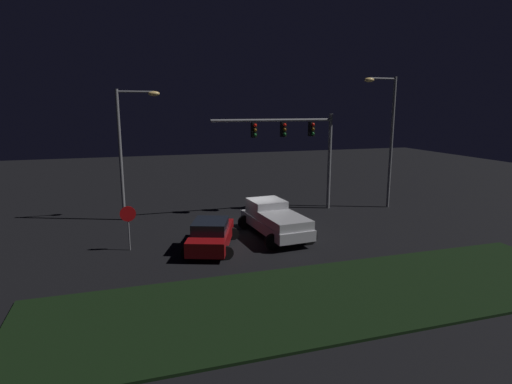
% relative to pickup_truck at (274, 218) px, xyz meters
% --- Properties ---
extents(ground_plane, '(80.00, 80.00, 0.00)m').
position_rel_pickup_truck_xyz_m(ground_plane, '(-0.52, 1.68, -1.00)').
color(ground_plane, black).
extents(grass_median, '(22.21, 5.97, 0.10)m').
position_rel_pickup_truck_xyz_m(grass_median, '(-0.52, -7.90, -0.95)').
color(grass_median, black).
rests_on(grass_median, ground_plane).
extents(pickup_truck, '(3.18, 5.55, 1.80)m').
position_rel_pickup_truck_xyz_m(pickup_truck, '(0.00, 0.00, 0.00)').
color(pickup_truck, '#B7B7BC').
rests_on(pickup_truck, ground_plane).
extents(car_sedan, '(3.38, 4.75, 1.51)m').
position_rel_pickup_truck_xyz_m(car_sedan, '(-3.73, -1.19, -0.26)').
color(car_sedan, maroon).
rests_on(car_sedan, ground_plane).
extents(traffic_signal_gantry, '(8.32, 0.56, 6.50)m').
position_rel_pickup_truck_xyz_m(traffic_signal_gantry, '(3.33, 4.86, 3.90)').
color(traffic_signal_gantry, slate).
rests_on(traffic_signal_gantry, ground_plane).
extents(street_lamp_left, '(2.61, 0.44, 7.98)m').
position_rel_pickup_truck_xyz_m(street_lamp_left, '(-7.30, 5.88, 4.04)').
color(street_lamp_left, slate).
rests_on(street_lamp_left, ground_plane).
extents(street_lamp_right, '(2.44, 0.44, 8.92)m').
position_rel_pickup_truck_xyz_m(street_lamp_right, '(9.50, 3.90, 4.53)').
color(street_lamp_right, slate).
rests_on(street_lamp_right, ground_plane).
extents(stop_sign, '(0.76, 0.08, 2.23)m').
position_rel_pickup_truck_xyz_m(stop_sign, '(-7.59, -0.19, 0.56)').
color(stop_sign, slate).
rests_on(stop_sign, ground_plane).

